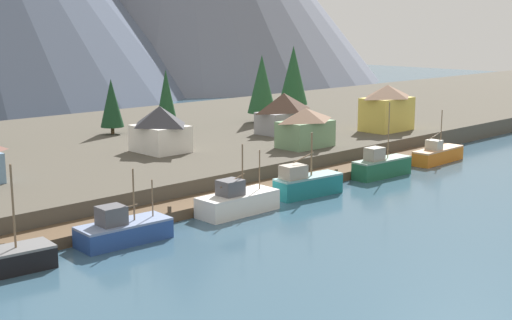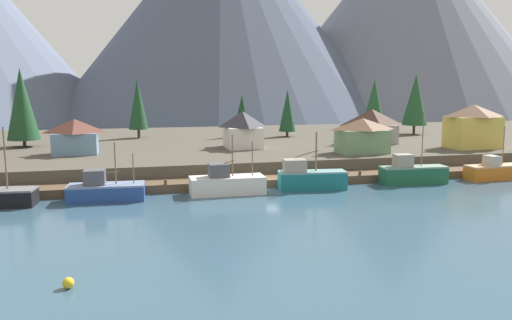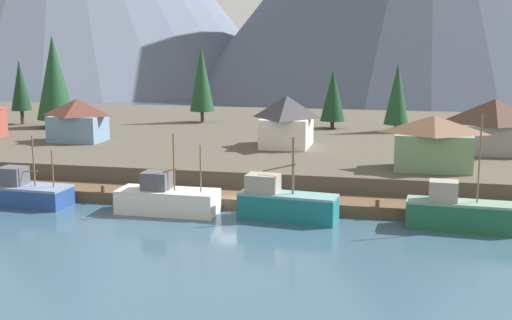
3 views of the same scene
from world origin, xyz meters
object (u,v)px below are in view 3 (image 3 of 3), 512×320
Objects in this scene: house_blue at (78,120)px; conifer_back_left at (397,94)px; conifer_mid_right at (54,77)px; fishing_boat_green at (460,213)px; house_green at (433,142)px; fishing_boat_teal at (284,203)px; fishing_boat_white at (167,199)px; conifer_centre at (20,85)px; conifer_near_right at (333,95)px; fishing_boat_blue at (24,192)px; conifer_near_left at (202,79)px; house_white at (287,121)px; house_grey at (494,126)px.

conifer_back_left is (36.38, 15.98, 2.39)m from house_blue.
house_blue is 0.51× the size of conifer_mid_right.
fishing_boat_green reaches higher than house_green.
conifer_mid_right is at bearing 147.04° from fishing_boat_teal.
conifer_mid_right reaches higher than fishing_boat_white.
fishing_boat_teal is 0.91× the size of conifer_centre.
conifer_back_left is at bearing -11.50° from conifer_near_right.
fishing_boat_blue is 0.91× the size of fishing_boat_green.
house_blue is 39.81m from conifer_back_left.
fishing_boat_blue is 37.00m from house_green.
conifer_mid_right is (-26.80, 30.32, 8.06)m from fishing_boat_white.
fishing_boat_blue is at bearing -131.42° from conifer_back_left.
conifer_back_left reaches higher than house_green.
conifer_near_right is at bearing -7.77° from conifer_near_left.
house_white is 21.89m from house_grey.
conifer_near_left is at bearing 136.91° from house_green.
conifer_near_left is 0.88× the size of conifer_mid_right.
house_green is at bearing -43.09° from conifer_near_left.
conifer_centre is at bearing 124.80° from fishing_boat_blue.
conifer_centre is at bearing 169.66° from house_grey.
house_grey reaches higher than house_white.
conifer_near_left reaches higher than house_blue.
conifer_centre reaches higher than fishing_boat_blue.
fishing_boat_teal is at bearing -89.96° from conifer_near_right.
conifer_centre reaches higher than conifer_back_left.
conifer_back_left is (8.34, 35.56, 6.07)m from fishing_boat_teal.
house_green is 0.92× the size of conifer_near_right.
conifer_centre is at bearing 162.71° from conifer_mid_right.
house_green is (39.92, -8.65, 0.01)m from house_blue.
house_grey is 0.75× the size of conifer_near_left.
house_grey is 0.91× the size of conifer_centre.
conifer_near_left reaches higher than conifer_centre.
house_grey is 62.62m from conifer_centre.
conifer_mid_right is (-50.40, 30.09, 7.94)m from fishing_boat_green.
fishing_boat_green is 65.51m from conifer_centre.
conifer_near_right is (3.46, 16.17, 1.54)m from house_white.
conifer_mid_right is (-13.62, 30.47, 8.14)m from fishing_boat_blue.
conifer_near_left is at bearing 132.80° from fishing_boat_green.
conifer_back_left is at bearing 51.77° from fishing_boat_blue.
conifer_back_left is (-3.54, 24.63, 2.38)m from house_green.
house_white is 0.54× the size of conifer_mid_right.
fishing_boat_green reaches higher than fishing_boat_blue.
fishing_boat_teal is 34.40m from house_blue.
conifer_centre is (-19.96, 32.44, 6.82)m from fishing_boat_blue.
house_white is 0.62× the size of conifer_near_left.
house_green is 0.89× the size of house_grey.
conifer_mid_right is 6.77m from conifer_centre.
fishing_boat_blue is 1.12× the size of house_green.
fishing_boat_green is 46.07m from house_blue.
house_grey is at bearing 57.13° from house_green.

